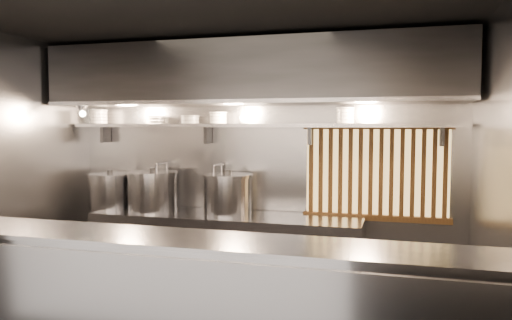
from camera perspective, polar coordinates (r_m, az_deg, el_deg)
The scene contains 21 objects.
ceiling at distance 4.38m, azimuth -4.94°, elevation 16.07°, with size 4.50×4.50×0.00m, color black.
wall_back at distance 5.73m, azimuth 0.47°, elevation -0.83°, with size 4.50×4.50×0.00m, color gray.
wall_left at distance 5.52m, azimuth -27.26°, elevation -1.46°, with size 3.00×3.00×0.00m, color gray.
wall_right at distance 4.10m, azimuth 26.09°, elevation -3.18°, with size 3.00×3.00×0.00m, color gray.
serving_counter at distance 3.65m, azimuth -10.32°, elevation -17.22°, with size 4.50×0.56×1.13m.
cooking_bench at distance 5.63m, azimuth -3.55°, elevation -10.74°, with size 3.00×0.70×0.90m, color #98989D.
bowl_shelf at distance 5.54m, azimuth -0.02°, elevation 3.97°, with size 4.40×0.34×0.04m, color #98989D.
exhaust_hood at distance 5.35m, azimuth -0.68°, elevation 9.81°, with size 4.40×0.81×0.65m.
wood_screen at distance 5.49m, azimuth 13.54°, elevation -1.37°, with size 1.56×0.09×1.04m.
faucet_left at distance 6.03m, azimuth -10.48°, elevation -1.55°, with size 0.04×0.30×0.50m.
faucet_right at distance 5.75m, azimuth -4.21°, elevation -1.76°, with size 0.04×0.30×0.50m.
heat_lamp at distance 5.94m, azimuth -19.32°, elevation 5.56°, with size 0.25×0.35×0.20m.
pendant_bulb at distance 5.45m, azimuth -1.38°, elevation 4.83°, with size 0.09×0.09×0.19m.
stock_pot_left at distance 6.16m, azimuth -16.33°, elevation -3.38°, with size 0.68×0.68×0.45m.
stock_pot_mid at distance 5.86m, azimuth -11.73°, elevation -3.48°, with size 0.78×0.78×0.49m.
stock_pot_right at distance 5.53m, azimuth -3.23°, elevation -3.90°, with size 0.59×0.59×0.48m.
bowl_stack_0 at distance 6.38m, azimuth -17.53°, elevation 4.74°, with size 0.22×0.22×0.17m.
bowl_stack_1 at distance 5.99m, azimuth -11.40°, elevation 4.54°, with size 0.23×0.23×0.09m.
bowl_stack_2 at distance 5.80m, azimuth -7.52°, elevation 4.60°, with size 0.22×0.22×0.09m.
bowl_stack_3 at distance 5.68m, azimuth -4.34°, elevation 4.83°, with size 0.21×0.21×0.13m.
bowl_stack_4 at distance 5.35m, azimuth 10.16°, elevation 5.03°, with size 0.20×0.20×0.17m.
Camera 1 is at (1.52, -4.01, 1.89)m, focal length 35.00 mm.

